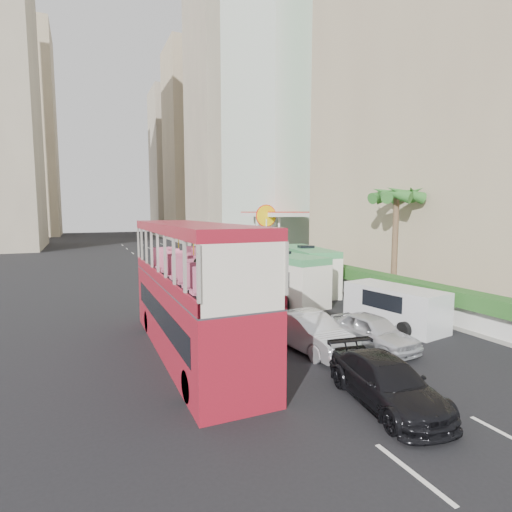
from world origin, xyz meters
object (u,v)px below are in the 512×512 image
car_silver_lane_b (372,348)px  palm_tree (395,246)px  panel_van_near (394,307)px  car_silver_lane_a (309,350)px  van_asset (215,275)px  panel_van_far (244,261)px  double_decker_bus (191,289)px  shell_station (283,237)px  car_black (386,404)px  minibus_far (306,269)px  minibus_near (282,277)px

car_silver_lane_b → palm_tree: palm_tree is taller
panel_van_near → car_silver_lane_a: bearing=-176.8°
van_asset → panel_van_far: panel_van_far is taller
double_decker_bus → shell_station: bearing=55.2°
car_black → minibus_far: 16.65m
minibus_far → shell_station: bearing=77.7°
car_black → minibus_far: minibus_far is taller
car_silver_lane_b → palm_tree: (6.97, 6.42, 3.38)m
minibus_far → panel_van_far: bearing=101.3°
car_silver_lane_b → minibus_far: bearing=66.6°
minibus_near → panel_van_far: minibus_near is taller
van_asset → car_silver_lane_a: bearing=-109.0°
minibus_far → double_decker_bus: bearing=-130.3°
shell_station → car_silver_lane_b: bearing=-109.8°
double_decker_bus → car_silver_lane_b: 7.67m
shell_station → panel_van_near: bearing=-104.7°
minibus_far → panel_van_far: minibus_far is taller
minibus_far → palm_tree: size_ratio=1.06×
double_decker_bus → car_black: 7.96m
double_decker_bus → minibus_near: bearing=42.3°
car_silver_lane_a → panel_van_near: (5.49, 1.21, 0.96)m
car_black → minibus_near: minibus_near is taller
minibus_near → panel_van_near: bearing=-80.7°
car_silver_lane_b → car_black: size_ratio=0.89×
minibus_near → minibus_far: size_ratio=0.97×
car_silver_lane_a → double_decker_bus: bearing=153.8°
car_silver_lane_a → panel_van_near: 5.70m
car_silver_lane_a → shell_station: size_ratio=0.56×
panel_van_near → panel_van_far: 19.77m
car_silver_lane_a → minibus_far: (6.06, 10.46, 1.50)m
car_silver_lane_b → panel_van_near: 3.78m
car_silver_lane_b → panel_van_far: (3.22, 21.82, 0.92)m
car_black → panel_van_far: panel_van_far is taller
minibus_near → palm_tree: palm_tree is taller
panel_van_far → shell_station: 7.19m
palm_tree → minibus_near: bearing=156.6°
double_decker_bus → car_silver_lane_b: (6.83, -2.42, -2.53)m
panel_van_near → minibus_far: bearing=77.3°
minibus_far → palm_tree: 6.23m
double_decker_bus → shell_station: (16.00, 23.00, 0.22)m
double_decker_bus → car_silver_lane_a: double_decker_bus is taller
minibus_far → panel_van_near: 9.28m
double_decker_bus → car_silver_lane_a: bearing=-19.8°
minibus_near → palm_tree: 7.20m
double_decker_bus → van_asset: double_decker_bus is taller
minibus_near → panel_van_near: size_ratio=1.37×
van_asset → minibus_far: bearing=-80.5°
car_silver_lane_b → van_asset: 20.52m
panel_van_near → minibus_near: bearing=99.5°
minibus_near → double_decker_bus: bearing=-147.2°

